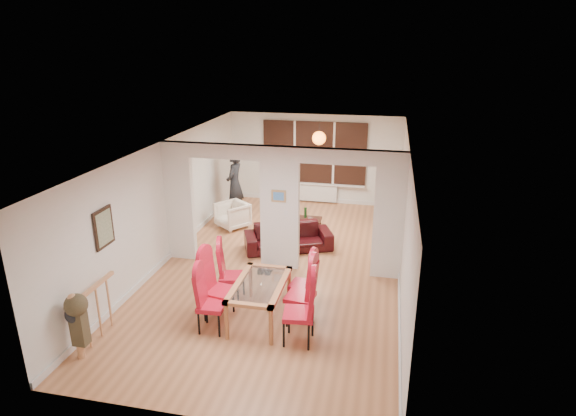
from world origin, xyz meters
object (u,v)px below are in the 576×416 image
(sofa, at_px, (288,237))
(armchair, at_px, (233,215))
(dining_chair_ra, at_px, (299,309))
(dining_chair_rc, at_px, (302,281))
(person, at_px, (235,184))
(bottle, at_px, (305,212))
(dining_table, at_px, (260,301))
(dining_chair_lb, at_px, (218,286))
(television, at_px, (381,209))
(bowl, at_px, (310,219))
(dining_chair_rb, at_px, (300,292))
(dining_chair_lc, at_px, (231,273))
(dining_chair_la, at_px, (212,301))
(coffee_table, at_px, (302,222))

(sofa, distance_m, armchair, 1.98)
(dining_chair_ra, distance_m, dining_chair_rc, 1.08)
(person, bearing_deg, bottle, 83.02)
(dining_table, bearing_deg, dining_chair_lb, -174.70)
(dining_chair_lb, bearing_deg, television, 75.47)
(bottle, bearing_deg, bowl, -44.33)
(dining_chair_rb, relative_size, dining_chair_rc, 1.12)
(dining_chair_lc, distance_m, sofa, 2.52)
(dining_table, height_order, dining_chair_lc, dining_chair_lc)
(dining_chair_lc, distance_m, person, 4.55)
(dining_chair_la, height_order, dining_chair_rc, dining_chair_la)
(dining_chair_lb, xyz_separation_m, bottle, (0.70, 4.61, -0.21))
(person, xyz_separation_m, coffee_table, (1.92, -0.43, -0.79))
(dining_chair_lb, bearing_deg, bowl, 90.03)
(dining_chair_lb, distance_m, dining_chair_ra, 1.55)
(dining_chair_lc, distance_m, armchair, 3.67)
(dining_chair_la, bearing_deg, bowl, 77.24)
(coffee_table, bearing_deg, television, 26.14)
(dining_chair_la, xyz_separation_m, armchair, (-1.15, 4.53, -0.20))
(television, bearing_deg, person, 98.83)
(coffee_table, bearing_deg, person, 167.30)
(person, bearing_deg, dining_chair_lb, 17.78)
(dining_chair_lb, bearing_deg, bottle, 92.07)
(sofa, bearing_deg, dining_table, -109.61)
(television, xyz_separation_m, coffee_table, (-1.97, -0.97, -0.17))
(dining_chair_lb, xyz_separation_m, television, (2.59, 5.49, -0.30))
(dining_chair_rc, xyz_separation_m, television, (1.24, 4.87, -0.23))
(dining_chair_ra, xyz_separation_m, dining_chair_rb, (-0.08, 0.56, -0.02))
(dining_table, bearing_deg, armchair, 114.29)
(dining_chair_lb, bearing_deg, dining_chair_lc, 98.95)
(dining_table, bearing_deg, bowl, 88.35)
(dining_table, relative_size, dining_chair_lc, 1.37)
(dining_chair_lb, height_order, dining_chair_lc, dining_chair_lb)
(bottle, bearing_deg, dining_table, -89.81)
(dining_table, height_order, coffee_table, dining_table)
(dining_chair_rb, bearing_deg, coffee_table, 108.08)
(dining_chair_lb, relative_size, sofa, 0.59)
(dining_chair_la, distance_m, bottle, 5.07)
(bottle, bearing_deg, television, 25.16)
(dining_chair_la, xyz_separation_m, sofa, (0.54, 3.49, -0.25))
(dining_table, distance_m, dining_chair_rc, 0.86)
(dining_chair_rb, relative_size, bowl, 5.62)
(dining_chair_ra, relative_size, armchair, 1.63)
(armchair, bearing_deg, dining_table, -27.71)
(dining_chair_lc, bearing_deg, person, 93.55)
(dining_chair_rb, height_order, television, dining_chair_rb)
(armchair, distance_m, bowl, 1.99)
(dining_chair_ra, xyz_separation_m, person, (-2.79, 5.40, 0.32))
(armchair, height_order, person, person)
(person, height_order, bowl, person)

